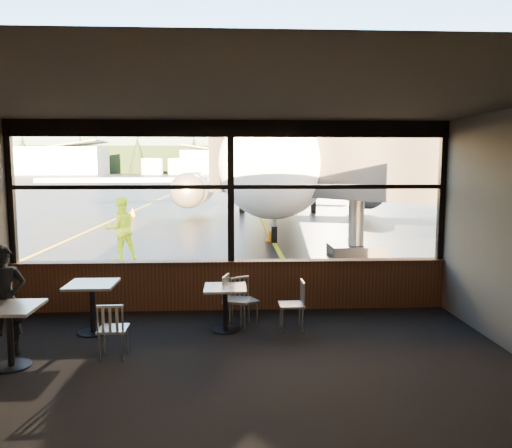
{
  "coord_description": "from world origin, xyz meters",
  "views": [
    {
      "loc": [
        0.01,
        -9.15,
        2.65
      ],
      "look_at": [
        0.51,
        1.0,
        1.5
      ],
      "focal_mm": 35.0,
      "sensor_mm": 36.0,
      "label": 1
    }
  ],
  "objects": [
    {
      "name": "hangar_mid",
      "position": [
        0.0,
        185.0,
        5.0
      ],
      "size": [
        38.0,
        15.0,
        10.0
      ],
      "primitive_type": null,
      "color": "silver",
      "rests_on": "ground_plane"
    },
    {
      "name": "mullion_centre",
      "position": [
        0.0,
        0.0,
        2.2
      ],
      "size": [
        0.12,
        0.12,
        2.6
      ],
      "primitive_type": "cube",
      "color": "black",
      "rests_on": "ground"
    },
    {
      "name": "chair_near_e",
      "position": [
        0.98,
        -1.26,
        0.42
      ],
      "size": [
        0.46,
        0.46,
        0.83
      ],
      "primitive_type": null,
      "rotation": [
        0.0,
        0.0,
        1.58
      ],
      "color": "beige",
      "rests_on": "carpet_floor"
    },
    {
      "name": "airliner",
      "position": [
        2.65,
        19.38,
        5.07
      ],
      "size": [
        30.91,
        35.85,
        10.15
      ],
      "primitive_type": null,
      "rotation": [
        0.0,
        0.0,
        -0.1
      ],
      "color": "white",
      "rests_on": "ground_plane"
    },
    {
      "name": "chair_mid_s",
      "position": [
        -1.64,
        -2.33,
        0.41
      ],
      "size": [
        0.45,
        0.45,
        0.82
      ],
      "primitive_type": null,
      "rotation": [
        0.0,
        0.0,
        0.02
      ],
      "color": "#B6B1A5",
      "rests_on": "carpet_floor"
    },
    {
      "name": "fuel_tank_b",
      "position": [
        -20.0,
        182.0,
        3.0
      ],
      "size": [
        8.0,
        8.0,
        6.0
      ],
      "primitive_type": "cylinder",
      "color": "silver",
      "rests_on": "ground_plane"
    },
    {
      "name": "cone_nose",
      "position": [
        1.38,
        8.73,
        0.21
      ],
      "size": [
        0.31,
        0.31,
        0.43
      ],
      "primitive_type": "cone",
      "color": "#E65507",
      "rests_on": "ground_plane"
    },
    {
      "name": "chair_near_n",
      "position": [
        0.23,
        -0.92,
        0.4
      ],
      "size": [
        0.59,
        0.59,
        0.8
      ],
      "primitive_type": null,
      "rotation": [
        0.0,
        0.0,
        3.62
      ],
      "color": "#AAA599",
      "rests_on": "carpet_floor"
    },
    {
      "name": "wall_back",
      "position": [
        0.0,
        -6.0,
        1.75
      ],
      "size": [
        8.0,
        0.04,
        3.5
      ],
      "primitive_type": "cube",
      "color": "#534C43",
      "rests_on": "ground"
    },
    {
      "name": "cafe_table_mid",
      "position": [
        -2.22,
        -1.27,
        0.41
      ],
      "size": [
        0.75,
        0.75,
        0.83
      ],
      "primitive_type": null,
      "color": "gray",
      "rests_on": "carpet_floor"
    },
    {
      "name": "chair_near_w",
      "position": [
        0.09,
        -1.01,
        0.44
      ],
      "size": [
        0.58,
        0.58,
        0.87
      ],
      "primitive_type": null,
      "rotation": [
        0.0,
        0.0,
        -1.83
      ],
      "color": "beige",
      "rests_on": "carpet_floor"
    },
    {
      "name": "passenger",
      "position": [
        -3.18,
        -2.18,
        0.79
      ],
      "size": [
        0.69,
        0.59,
        1.59
      ],
      "primitive_type": "imported",
      "rotation": [
        0.0,
        0.0,
        0.45
      ],
      "color": "black",
      "rests_on": "carpet_floor"
    },
    {
      "name": "window_transom",
      "position": [
        0.0,
        0.0,
        2.3
      ],
      "size": [
        8.0,
        0.1,
        0.08
      ],
      "primitive_type": "cube",
      "color": "black",
      "rests_on": "ground"
    },
    {
      "name": "cafe_table_near",
      "position": [
        -0.1,
        -1.26,
        0.37
      ],
      "size": [
        0.67,
        0.67,
        0.74
      ],
      "primitive_type": null,
      "color": "#A29D95",
      "rests_on": "carpet_floor"
    },
    {
      "name": "jet_bridge",
      "position": [
        3.6,
        5.5,
        2.54
      ],
      "size": [
        9.53,
        11.65,
        5.08
      ],
      "primitive_type": null,
      "color": "#29292C",
      "rests_on": "ground_plane"
    },
    {
      "name": "mullion_left",
      "position": [
        -3.95,
        0.0,
        2.2
      ],
      "size": [
        0.12,
        0.12,
        2.6
      ],
      "primitive_type": "cube",
      "color": "black",
      "rests_on": "ground"
    },
    {
      "name": "treeline",
      "position": [
        0.0,
        210.0,
        6.0
      ],
      "size": [
        360.0,
        3.0,
        12.0
      ],
      "primitive_type": "cube",
      "color": "black",
      "rests_on": "ground_plane"
    },
    {
      "name": "fuel_tank_a",
      "position": [
        -30.0,
        182.0,
        3.0
      ],
      "size": [
        8.0,
        8.0,
        6.0
      ],
      "primitive_type": "cylinder",
      "color": "silver",
      "rests_on": "ground_plane"
    },
    {
      "name": "mullion_right",
      "position": [
        3.95,
        0.0,
        2.2
      ],
      "size": [
        0.12,
        0.12,
        2.6
      ],
      "primitive_type": "cube",
      "color": "black",
      "rests_on": "ground"
    },
    {
      "name": "ground_crew",
      "position": [
        -3.15,
        5.12,
        0.91
      ],
      "size": [
        1.11,
        1.04,
        1.83
      ],
      "primitive_type": "imported",
      "rotation": [
        0.0,
        0.0,
        3.66
      ],
      "color": "#BFF219",
      "rests_on": "ground_plane"
    },
    {
      "name": "cone_wing",
      "position": [
        -5.41,
        18.33,
        0.24
      ],
      "size": [
        0.34,
        0.34,
        0.47
      ],
      "primitive_type": "cone",
      "color": "#FE4308",
      "rests_on": "ground_plane"
    },
    {
      "name": "cafe_table_left",
      "position": [
        -2.93,
        -2.61,
        0.42
      ],
      "size": [
        0.76,
        0.76,
        0.84
      ],
      "primitive_type": null,
      "color": "gray",
      "rests_on": "carpet_floor"
    },
    {
      "name": "window_sill",
      "position": [
        0.0,
        0.0,
        0.45
      ],
      "size": [
        8.0,
        0.28,
        0.9
      ],
      "primitive_type": "cube",
      "color": "#522B19",
      "rests_on": "ground"
    },
    {
      "name": "hangar_left",
      "position": [
        -70.0,
        180.0,
        5.5
      ],
      "size": [
        45.0,
        18.0,
        11.0
      ],
      "primitive_type": null,
      "color": "silver",
      "rests_on": "ground_plane"
    },
    {
      "name": "fuel_tank_c",
      "position": [
        -10.0,
        182.0,
        3.0
      ],
      "size": [
        8.0,
        8.0,
        6.0
      ],
      "primitive_type": "cylinder",
      "color": "silver",
      "rests_on": "ground_plane"
    },
    {
      "name": "ground_plane",
      "position": [
        0.0,
        120.0,
        0.0
      ],
      "size": [
        520.0,
        520.0,
        0.0
      ],
      "primitive_type": "plane",
      "color": "black",
      "rests_on": "ground"
    },
    {
      "name": "window_header",
      "position": [
        0.0,
        0.0,
        3.35
      ],
      "size": [
        8.0,
        0.18,
        0.3
      ],
      "primitive_type": "cube",
      "color": "black",
      "rests_on": "ground"
    },
    {
      "name": "hangar_right",
      "position": [
        60.0,
        178.0,
        6.0
      ],
      "size": [
        50.0,
        20.0,
        12.0
      ],
      "primitive_type": null,
      "color": "silver",
      "rests_on": "ground_plane"
    },
    {
      "name": "ceiling",
      "position": [
        0.0,
        -3.0,
        3.5
      ],
      "size": [
        8.0,
        6.0,
        0.04
      ],
      "primitive_type": "cube",
      "color": "#38332D",
      "rests_on": "ground"
    },
    {
      "name": "carpet_floor",
      "position": [
        0.0,
        -3.0,
        0.01
      ],
      "size": [
        8.0,
        6.0,
        0.01
      ],
      "primitive_type": "cube",
      "color": "black",
      "rests_on": "ground"
    }
  ]
}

